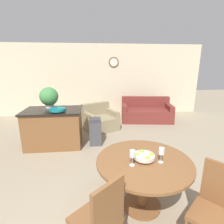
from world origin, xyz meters
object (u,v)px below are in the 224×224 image
object	(u,v)px
dining_chair_near_right	(216,205)
wine_glass_right	(162,152)
dining_table	(143,171)
fruit_bowl	(144,156)
dining_chair_near_left	(100,217)
teal_bowl	(58,110)
wine_glass_left	(132,154)
couch	(146,113)
trash_bin	(95,132)
armchair	(100,121)
potted_plant	(49,97)
kitchen_island	(54,128)

from	to	relation	value
dining_chair_near_right	wine_glass_right	bearing A→B (deg)	-1.69
dining_table	fruit_bowl	bearing A→B (deg)	55.17
dining_chair_near_left	fruit_bowl	world-z (taller)	dining_chair_near_left
dining_table	dining_chair_near_right	bearing A→B (deg)	-43.94
teal_bowl	fruit_bowl	bearing A→B (deg)	-52.81
wine_glass_left	couch	distance (m)	4.26
fruit_bowl	trash_bin	world-z (taller)	fruit_bowl
trash_bin	dining_table	bearing A→B (deg)	-73.30
dining_chair_near_right	wine_glass_left	distance (m)	1.01
dining_chair_near_right	armchair	xyz separation A→B (m)	(-1.09, 3.72, -0.23)
dining_table	potted_plant	world-z (taller)	potted_plant
wine_glass_right	fruit_bowl	bearing A→B (deg)	158.33
dining_table	couch	world-z (taller)	couch
dining_chair_near_left	couch	xyz separation A→B (m)	(1.80, 4.50, -0.22)
dining_chair_near_left	couch	size ratio (longest dim) A/B	0.51
dining_chair_near_left	wine_glass_left	bearing A→B (deg)	10.16
teal_bowl	couch	distance (m)	3.37
dining_table	kitchen_island	bearing A→B (deg)	127.20
dining_chair_near_right	teal_bowl	xyz separation A→B (m)	(-2.07, 2.51, 0.45)
dining_chair_near_left	dining_chair_near_right	xyz separation A→B (m)	(1.21, 0.02, 0.00)
dining_table	potted_plant	xyz separation A→B (m)	(-1.71, 2.30, 0.62)
dining_chair_near_right	trash_bin	bearing A→B (deg)	-15.88
wine_glass_right	couch	xyz separation A→B (m)	(1.01, 3.96, -0.59)
couch	armchair	xyz separation A→B (m)	(-1.68, -0.76, -0.01)
kitchen_island	armchair	world-z (taller)	kitchen_island
fruit_bowl	armchair	distance (m)	3.20
fruit_bowl	kitchen_island	size ratio (longest dim) A/B	0.20
fruit_bowl	potted_plant	xyz separation A→B (m)	(-1.71, 2.30, 0.40)
wine_glass_left	kitchen_island	bearing A→B (deg)	122.68
teal_bowl	kitchen_island	bearing A→B (deg)	127.48
dining_chair_near_left	wine_glass_left	xyz separation A→B (m)	(0.41, 0.51, 0.37)
wine_glass_left	teal_bowl	bearing A→B (deg)	122.15
wine_glass_left	kitchen_island	xyz separation A→B (m)	(-1.43, 2.24, -0.42)
kitchen_island	couch	size ratio (longest dim) A/B	0.73
trash_bin	dining_chair_near_left	bearing A→B (deg)	-89.43
potted_plant	armchair	distance (m)	1.74
kitchen_island	potted_plant	size ratio (longest dim) A/B	2.64
dining_chair_near_right	wine_glass_left	xyz separation A→B (m)	(-0.80, 0.49, 0.37)
dining_chair_near_left	trash_bin	bearing A→B (deg)	49.76
dining_table	wine_glass_right	distance (m)	0.38
couch	trash_bin	bearing A→B (deg)	-127.67
dining_table	potted_plant	size ratio (longest dim) A/B	2.46
dining_table	wine_glass_right	world-z (taller)	wine_glass_right
trash_bin	teal_bowl	bearing A→B (deg)	-169.51
couch	armchair	size ratio (longest dim) A/B	1.56
dining_chair_near_left	fruit_bowl	distance (m)	0.90
dining_table	dining_chair_near_left	distance (m)	0.86
dining_chair_near_right	kitchen_island	bearing A→B (deg)	-1.46
kitchen_island	dining_table	bearing A→B (deg)	-52.80
wine_glass_right	potted_plant	bearing A→B (deg)	128.72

